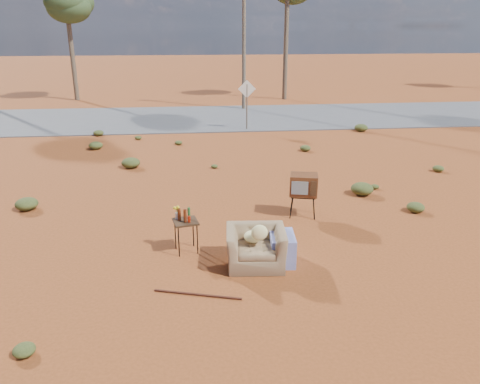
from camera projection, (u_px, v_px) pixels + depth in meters
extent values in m
plane|color=brown|center=(245.00, 253.00, 9.55)|extent=(140.00, 140.00, 0.00)
cube|color=#565659|center=(210.00, 118.00, 23.60)|extent=(140.00, 7.00, 0.04)
imported|color=olive|center=(256.00, 241.00, 8.95)|extent=(1.18, 0.82, 0.98)
ellipsoid|color=#EFE492|center=(253.00, 236.00, 8.97)|extent=(0.35, 0.35, 0.21)
ellipsoid|color=#EFE492|center=(259.00, 233.00, 8.69)|extent=(0.31, 0.16, 0.31)
cube|color=navy|center=(282.00, 248.00, 9.13)|extent=(0.53, 0.77, 0.57)
cube|color=black|center=(303.00, 195.00, 11.29)|extent=(0.67, 0.57, 0.03)
cylinder|color=black|center=(291.00, 208.00, 11.22)|extent=(0.03, 0.03, 0.53)
cylinder|color=black|center=(314.00, 209.00, 11.15)|extent=(0.03, 0.03, 0.53)
cylinder|color=black|center=(292.00, 202.00, 11.61)|extent=(0.03, 0.03, 0.53)
cylinder|color=black|center=(314.00, 203.00, 11.54)|extent=(0.03, 0.03, 0.53)
cube|color=#622E18|center=(304.00, 185.00, 11.20)|extent=(0.75, 0.65, 0.51)
cube|color=gray|center=(300.00, 188.00, 10.97)|extent=(0.38, 0.11, 0.32)
cube|color=#472D19|center=(313.00, 189.00, 10.93)|extent=(0.15, 0.05, 0.36)
cube|color=#3A2715|center=(186.00, 222.00, 9.42)|extent=(0.56, 0.56, 0.04)
cylinder|color=black|center=(179.00, 242.00, 9.31)|extent=(0.02, 0.02, 0.66)
cylinder|color=black|center=(197.00, 239.00, 9.42)|extent=(0.02, 0.02, 0.66)
cylinder|color=black|center=(175.00, 234.00, 9.65)|extent=(0.02, 0.02, 0.66)
cylinder|color=black|center=(193.00, 232.00, 9.76)|extent=(0.02, 0.02, 0.66)
cylinder|color=#501E0D|center=(179.00, 215.00, 9.38)|extent=(0.07, 0.07, 0.25)
cylinder|color=#501E0D|center=(185.00, 216.00, 9.30)|extent=(0.06, 0.06, 0.27)
cylinder|color=#245425|center=(189.00, 213.00, 9.49)|extent=(0.06, 0.06, 0.23)
cylinder|color=red|center=(189.00, 219.00, 9.33)|extent=(0.06, 0.06, 0.12)
cylinder|color=silver|center=(177.00, 216.00, 9.48)|extent=(0.08, 0.08, 0.13)
ellipsoid|color=yellow|center=(177.00, 209.00, 9.43)|extent=(0.15, 0.15, 0.11)
cylinder|color=#512015|center=(198.00, 294.00, 8.05)|extent=(1.50, 0.49, 0.04)
cylinder|color=brown|center=(247.00, 107.00, 20.61)|extent=(0.06, 0.06, 2.00)
cube|color=silver|center=(247.00, 89.00, 20.34)|extent=(0.78, 0.04, 0.78)
cylinder|color=brown|center=(72.00, 50.00, 28.34)|extent=(0.28, 0.28, 6.00)
ellipsoid|color=#3C532B|center=(67.00, 6.00, 27.50)|extent=(3.20, 3.20, 2.20)
cylinder|color=brown|center=(286.00, 41.00, 28.56)|extent=(0.28, 0.28, 7.00)
cylinder|color=brown|center=(244.00, 34.00, 24.81)|extent=(0.20, 0.20, 8.00)
ellipsoid|color=#494F22|center=(27.00, 204.00, 11.78)|extent=(0.56, 0.56, 0.31)
ellipsoid|color=#494F22|center=(416.00, 207.00, 11.65)|extent=(0.44, 0.44, 0.24)
ellipsoid|color=#494F22|center=(131.00, 163.00, 15.28)|extent=(0.60, 0.60, 0.33)
ellipsoid|color=#494F22|center=(438.00, 169.00, 14.89)|extent=(0.36, 0.36, 0.20)
ellipsoid|color=#494F22|center=(305.00, 148.00, 17.33)|extent=(0.40, 0.40, 0.22)
ellipsoid|color=#494F22|center=(178.00, 143.00, 18.27)|extent=(0.30, 0.30, 0.17)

